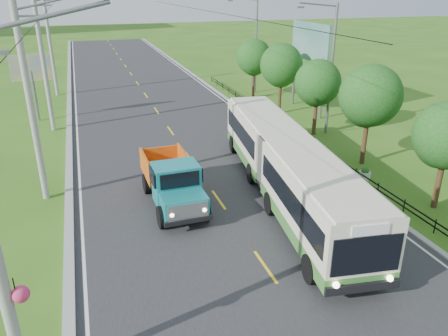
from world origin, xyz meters
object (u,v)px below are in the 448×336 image
pole_far (50,42)px  streetlight_mid (330,66)px  tree_second (446,138)px  tree_fourth (317,85)px  planter_mid (299,132)px  tree_third (369,99)px  billboard_left (31,72)px  billboard_right (310,47)px  planter_near (365,174)px  pole_mid (44,61)px  tree_back (254,59)px  bus (286,163)px  pole_near (31,100)px  streetlight_far (255,43)px  dump_truck (172,179)px  planter_far (257,105)px  tree_fifth (281,67)px

pole_far → streetlight_mid: pole_far is taller
tree_second → tree_fourth: bearing=90.0°
planter_mid → tree_third: bearing=-77.9°
billboard_left → billboard_right: size_ratio=0.71×
pole_far → planter_near: (16.86, -27.00, -4.81)m
pole_mid → tree_back: bearing=15.8°
planter_near → bus: bus is taller
streetlight_mid → bus: 11.83m
streetlight_mid → billboard_left: streetlight_mid is taller
pole_near → pole_mid: size_ratio=1.00×
tree_back → planter_near: size_ratio=8.21×
pole_near → pole_mid: bearing=90.0°
tree_second → billboard_left: (-19.36, 21.86, 0.35)m
tree_third → streetlight_far: size_ratio=0.66×
dump_truck → planter_far: bearing=54.1°
tree_fourth → bus: tree_fourth is taller
tree_second → tree_fourth: (0.00, 12.00, 0.07)m
streetlight_far → pole_near: bearing=-134.9°
tree_fifth → pole_mid: bearing=177.3°
pole_far → billboard_left: 9.17m
tree_third → streetlight_far: bearing=87.7°
pole_far → billboard_right: pole_far is taller
tree_fourth → pole_mid: bearing=159.3°
pole_mid → tree_back: pole_mid is taller
tree_third → tree_fourth: (-0.00, 6.00, -0.40)m
billboard_right → pole_far: bearing=147.7°
tree_second → pole_far: bearing=120.4°
streetlight_far → planter_far: (-2.04, -6.00, -4.62)m
tree_second → streetlight_far: size_ratio=0.58×
planter_near → tree_fifth: bearing=84.9°
streetlight_mid → planter_far: 9.46m
tree_third → billboard_left: 25.02m
pole_near → tree_fifth: (18.12, 11.14, -1.24)m
planter_near → bus: size_ratio=0.04×
tree_back → bus: (-6.57, -20.92, -1.73)m
planter_mid → billboard_right: size_ratio=0.09×
tree_third → billboard_left: size_ratio=1.15×
tree_fourth → streetlight_far: streetlight_far is taller
tree_fourth → tree_back: tree_back is taller
tree_back → streetlight_far: streetlight_far is taller
planter_near → billboard_left: billboard_left is taller
tree_fourth → planter_mid: size_ratio=8.06×
tree_third → planter_near: tree_third is taller
pole_near → billboard_right: 23.32m
tree_back → bus: bearing=-107.4°
pole_mid → tree_second: (18.12, -18.86, -1.57)m
tree_fifth → streetlight_far: (0.79, 7.86, 1.05)m
planter_mid → bus: bus is taller
tree_third → planter_mid: bearing=102.1°
tree_fifth → planter_far: size_ratio=8.66×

